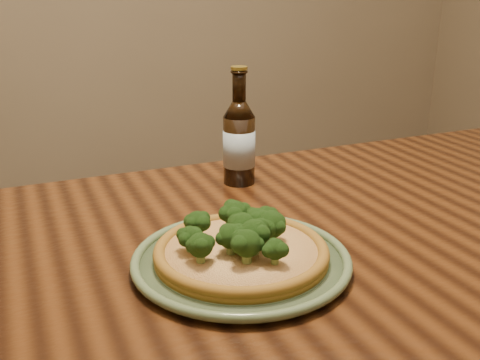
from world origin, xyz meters
name	(u,v)px	position (x,y,z in m)	size (l,w,h in m)	color
table	(379,274)	(0.00, 0.10, 0.66)	(1.60, 0.90, 0.75)	#43220E
plate	(241,260)	(-0.28, 0.06, 0.76)	(0.32, 0.32, 0.02)	#5B704D
pizza	(241,247)	(-0.28, 0.06, 0.78)	(0.25, 0.25, 0.07)	olive
beer_bottle	(239,141)	(-0.14, 0.40, 0.84)	(0.07, 0.07, 0.24)	black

